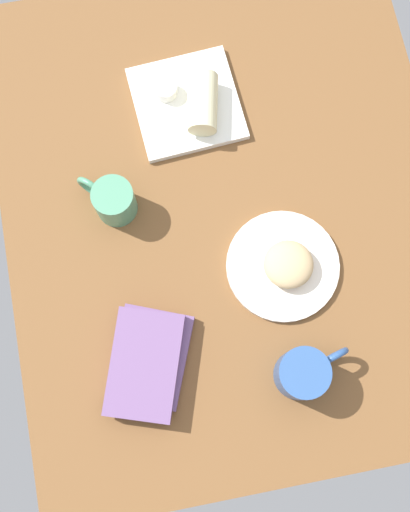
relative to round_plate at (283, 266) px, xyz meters
The scene contains 9 objects.
dining_table 16.82cm from the round_plate, 30.82° to the left, with size 110.00×90.00×4.00cm, color brown.
round_plate is the anchor object (origin of this frame).
scone_pastry 3.04cm from the round_plate, 121.87° to the right, with size 9.64×9.55×4.43cm, color tan.
square_plate 39.67cm from the round_plate, 17.89° to the left, with size 21.37×21.37×1.60cm, color white.
sauce_cup 43.75cm from the round_plate, 21.53° to the left, with size 4.84×4.84×2.76cm.
breakfast_wrap 36.79cm from the round_plate, 14.42° to the left, with size 5.86×5.86×12.17cm, color beige.
book_stack 32.18cm from the round_plate, 114.50° to the left, with size 23.87×20.01×4.73cm.
coffee_mug 21.58cm from the round_plate, behind, with size 9.46×14.34×9.71cm.
second_mug 35.82cm from the round_plate, 58.64° to the left, with size 10.37×10.96×8.63cm.
Camera 1 is at (-37.25, 11.55, 128.51)cm, focal length 45.07 mm.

